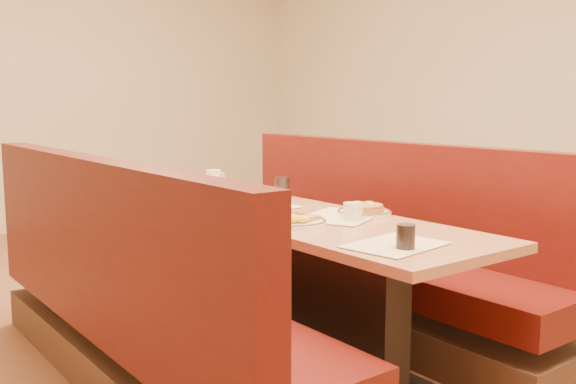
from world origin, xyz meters
TOP-DOWN VIEW (x-y plane):
  - ground at (0.00, 0.00)m, footprint 8.00×8.00m
  - diner_table at (0.00, 0.00)m, footprint 0.70×2.50m
  - booth_left at (-0.73, 0.00)m, footprint 0.55×2.50m
  - booth_right at (0.73, 0.00)m, footprint 0.55×2.50m
  - placemat_near_left at (-0.12, -0.96)m, footprint 0.39×0.32m
  - placemat_near_right at (0.12, -0.39)m, footprint 0.50×0.45m
  - placemat_far_left at (-0.07, 0.07)m, footprint 0.44×0.34m
  - placemat_far_right at (0.12, 0.61)m, footprint 0.55×0.49m
  - pancake_plate at (0.25, -0.41)m, footprint 0.26×0.26m
  - eggs_plate at (-0.16, -0.41)m, footprint 0.28×0.28m
  - extra_plate_mid at (0.09, 0.80)m, footprint 0.20×0.20m
  - extra_plate_far at (0.00, 0.89)m, footprint 0.21×0.21m
  - coffee_mug_a at (0.10, -0.49)m, footprint 0.11×0.08m
  - coffee_mug_b at (-0.28, -0.03)m, footprint 0.12×0.09m
  - coffee_mug_c at (0.23, 0.93)m, footprint 0.13×0.09m
  - coffee_mug_d at (-0.14, 1.10)m, footprint 0.12×0.08m
  - soda_tumbler_near at (-0.14, -1.03)m, footprint 0.07×0.07m
  - soda_tumbler_mid at (0.28, 0.27)m, footprint 0.08×0.08m

SIDE VIEW (x-z plane):
  - ground at x=0.00m, z-range 0.00..0.00m
  - booth_left at x=-0.73m, z-range -0.16..0.89m
  - booth_right at x=0.73m, z-range -0.16..0.89m
  - diner_table at x=0.00m, z-range 0.00..0.75m
  - placemat_near_left at x=-0.12m, z-range 0.75..0.76m
  - placemat_near_right at x=0.12m, z-range 0.75..0.76m
  - placemat_far_left at x=-0.07m, z-range 0.75..0.76m
  - placemat_far_right at x=0.12m, z-range 0.75..0.76m
  - extra_plate_mid at x=0.09m, z-range 0.74..0.78m
  - extra_plate_far at x=0.00m, z-range 0.74..0.79m
  - eggs_plate at x=-0.16m, z-range 0.74..0.79m
  - pancake_plate at x=0.25m, z-range 0.74..0.80m
  - coffee_mug_a at x=0.10m, z-range 0.75..0.83m
  - coffee_mug_d at x=-0.14m, z-range 0.75..0.84m
  - soda_tumbler_near at x=-0.14m, z-range 0.75..0.84m
  - coffee_mug_b at x=-0.28m, z-range 0.75..0.84m
  - coffee_mug_c at x=0.23m, z-range 0.75..0.85m
  - soda_tumbler_mid at x=0.28m, z-range 0.75..0.86m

